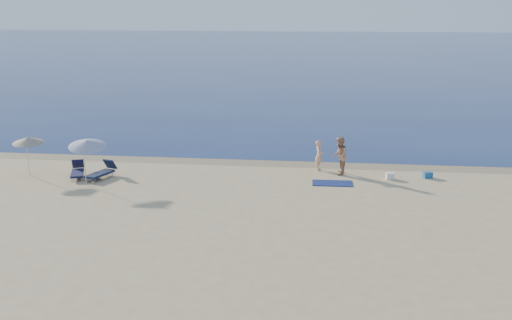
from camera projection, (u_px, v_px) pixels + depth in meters
The scene contains 11 objects.
sea at pixel (316, 52), 112.72m from camera, with size 240.00×160.00×0.01m, color #0C1C4C.
wet_sand_strip at pixel (269, 163), 35.08m from camera, with size 240.00×1.60×0.00m, color #847254.
person_left at pixel (319, 155), 33.44m from camera, with size 0.58×0.38×1.59m, color tan.
person_right at pixel (340, 156), 32.56m from camera, with size 0.94×0.74×1.94m, color tan.
beach_towel at pixel (332, 183), 31.13m from camera, with size 1.93×1.07×0.03m, color #101B50.
white_bag at pixel (390, 176), 31.87m from camera, with size 0.37×0.32×0.32m, color silver.
blue_cooler at pixel (428, 175), 32.09m from camera, with size 0.43×0.31×0.31m, color #1B5694.
umbrella_near at pixel (87, 143), 30.70m from camera, with size 2.32×2.34×2.37m.
umbrella_far at pixel (28, 140), 32.21m from camera, with size 1.84×1.86×2.10m.
lounger_left at pixel (77, 171), 32.23m from camera, with size 1.12×1.88×0.79m.
lounger_right at pixel (102, 172), 32.06m from camera, with size 1.18×1.97×0.83m.
Camera 1 is at (3.49, -14.44, 8.59)m, focal length 45.00 mm.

